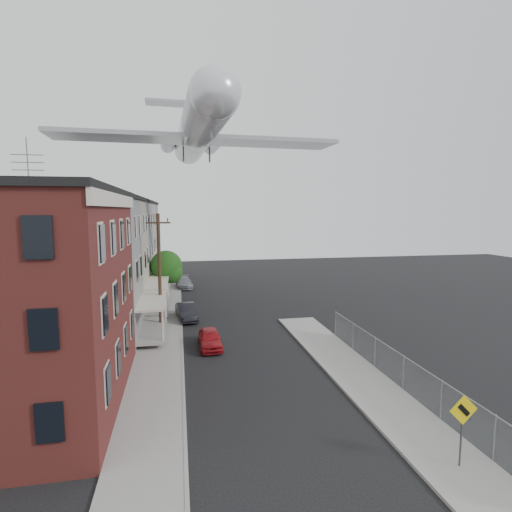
{
  "coord_description": "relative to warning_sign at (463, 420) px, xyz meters",
  "views": [
    {
      "loc": [
        -4.14,
        -12.72,
        9.27
      ],
      "look_at": [
        -0.17,
        7.59,
        6.86
      ],
      "focal_mm": 28.0,
      "sensor_mm": 36.0,
      "label": 1
    }
  ],
  "objects": [
    {
      "name": "ground",
      "position": [
        -5.6,
        1.03,
        -1.88
      ],
      "size": [
        120.0,
        120.0,
        0.0
      ],
      "primitive_type": "plane",
      "color": "black",
      "rests_on": "ground"
    },
    {
      "name": "sidewalk_left",
      "position": [
        -11.1,
        25.03,
        -1.82
      ],
      "size": [
        3.0,
        62.0,
        0.12
      ],
      "primitive_type": "cube",
      "color": "gray",
      "rests_on": "ground"
    },
    {
      "name": "curb_left",
      "position": [
        -9.65,
        25.03,
        -1.81
      ],
      "size": [
        0.15,
        62.0,
        0.14
      ],
      "primitive_type": "cube",
      "color": "gray",
      "rests_on": "ground"
    },
    {
      "name": "warning_sign",
      "position": [
        0.0,
        0.0,
        0.0
      ],
      "size": [
        1.1,
        0.11,
        2.8
      ],
      "color": "#515156",
      "rests_on": "ground"
    },
    {
      "name": "utility_pole",
      "position": [
        -11.2,
        19.03,
        2.79
      ],
      "size": [
        1.8,
        0.26,
        9.0
      ],
      "color": "black",
      "rests_on": "ground"
    },
    {
      "name": "street_tree",
      "position": [
        -10.87,
        28.95,
        1.57
      ],
      "size": [
        3.22,
        3.2,
        5.2
      ],
      "color": "black",
      "rests_on": "ground"
    },
    {
      "name": "curb_right",
      "position": [
        -1.55,
        7.03,
        -1.81
      ],
      "size": [
        0.15,
        26.0,
        0.14
      ],
      "primitive_type": "cube",
      "color": "gray",
      "rests_on": "ground"
    },
    {
      "name": "car_mid",
      "position": [
        -9.2,
        21.79,
        -1.2
      ],
      "size": [
        1.97,
        4.28,
        1.36
      ],
      "primitive_type": "imported",
      "rotation": [
        0.0,
        0.0,
        0.13
      ],
      "color": "black",
      "rests_on": "ground"
    },
    {
      "name": "row_house_b",
      "position": [
        -17.56,
        24.53,
        3.25
      ],
      "size": [
        11.98,
        7.0,
        10.3
      ],
      "color": "gray",
      "rests_on": "ground"
    },
    {
      "name": "row_house_e",
      "position": [
        -17.56,
        45.53,
        3.25
      ],
      "size": [
        11.98,
        7.0,
        10.3
      ],
      "color": "slate",
      "rests_on": "ground"
    },
    {
      "name": "row_house_d",
      "position": [
        -17.56,
        38.53,
        3.25
      ],
      "size": [
        11.98,
        7.0,
        10.3
      ],
      "color": "gray",
      "rests_on": "ground"
    },
    {
      "name": "airplane",
      "position": [
        -7.95,
        24.92,
        14.24
      ],
      "size": [
        23.58,
        26.92,
        7.81
      ],
      "color": "silver",
      "rests_on": "ground"
    },
    {
      "name": "car_far",
      "position": [
        -9.2,
        35.94,
        -1.24
      ],
      "size": [
        2.12,
        4.55,
        1.29
      ],
      "primitive_type": "imported",
      "rotation": [
        0.0,
        0.0,
        0.07
      ],
      "color": "gray",
      "rests_on": "ground"
    },
    {
      "name": "chainlink_fence",
      "position": [
        1.4,
        6.03,
        -0.89
      ],
      "size": [
        0.06,
        18.06,
        1.9
      ],
      "color": "gray",
      "rests_on": "ground"
    },
    {
      "name": "sidewalk_right",
      "position": [
        -0.1,
        7.03,
        -1.82
      ],
      "size": [
        3.0,
        26.0,
        0.12
      ],
      "primitive_type": "cube",
      "color": "gray",
      "rests_on": "ground"
    },
    {
      "name": "row_house_c",
      "position": [
        -17.56,
        31.53,
        3.25
      ],
      "size": [
        11.98,
        7.0,
        10.3
      ],
      "color": "slate",
      "rests_on": "ground"
    },
    {
      "name": "car_near",
      "position": [
        -7.79,
        14.46,
        -1.25
      ],
      "size": [
        1.52,
        3.71,
        1.26
      ],
      "primitive_type": "imported",
      "rotation": [
        0.0,
        0.0,
        0.01
      ],
      "color": "#A6151B",
      "rests_on": "ground"
    },
    {
      "name": "row_house_a",
      "position": [
        -17.56,
        17.53,
        3.25
      ],
      "size": [
        11.98,
        7.0,
        10.3
      ],
      "color": "slate",
      "rests_on": "ground"
    },
    {
      "name": "corner_building",
      "position": [
        -17.6,
        8.03,
        3.28
      ],
      "size": [
        10.31,
        12.3,
        12.15
      ],
      "color": "#371511",
      "rests_on": "ground"
    }
  ]
}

